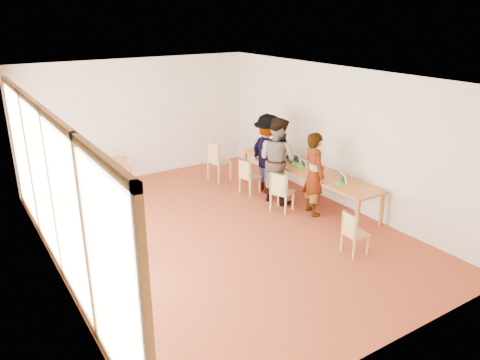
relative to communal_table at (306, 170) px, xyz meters
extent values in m
plane|color=#9C3F25|center=(-2.50, -0.43, -0.70)|extent=(8.00, 8.00, 0.00)
cube|color=white|center=(-2.50, 3.57, 0.80)|extent=(6.00, 0.10, 3.00)
cube|color=white|center=(-2.50, -4.43, 0.80)|extent=(6.00, 0.10, 3.00)
cube|color=white|center=(0.50, -0.43, 0.80)|extent=(0.10, 8.00, 3.00)
cube|color=white|center=(-5.46, -0.43, 0.80)|extent=(0.10, 8.00, 3.00)
cube|color=white|center=(-2.50, -0.43, 2.32)|extent=(6.00, 8.00, 0.04)
cube|color=#BA7029|center=(0.00, 0.00, 0.02)|extent=(0.80, 4.00, 0.05)
cube|color=#BA7029|center=(-0.34, -1.94, -0.35)|extent=(0.06, 0.06, 0.70)
cube|color=#BA7029|center=(-0.34, 1.94, -0.35)|extent=(0.06, 0.06, 0.70)
cube|color=#BA7029|center=(0.34, -1.94, -0.35)|extent=(0.06, 0.06, 0.70)
cube|color=#BA7029|center=(0.34, 1.94, -0.35)|extent=(0.06, 0.06, 0.70)
cube|color=#BA7029|center=(-3.63, 2.77, 0.02)|extent=(0.90, 0.90, 0.05)
cube|color=#BA7029|center=(-4.02, 2.38, -0.35)|extent=(0.05, 0.05, 0.70)
cube|color=#BA7029|center=(-4.02, 3.16, -0.35)|extent=(0.05, 0.05, 0.70)
cube|color=#BA7029|center=(-3.24, 2.38, -0.35)|extent=(0.05, 0.05, 0.70)
cube|color=#BA7029|center=(-3.24, 3.16, -0.35)|extent=(0.05, 0.05, 0.70)
cube|color=tan|center=(-0.91, -2.45, -0.32)|extent=(0.39, 0.39, 0.04)
cube|color=tan|center=(-1.08, -2.44, -0.11)|extent=(0.06, 0.37, 0.39)
cube|color=tan|center=(-0.83, -0.24, -0.28)|extent=(0.55, 0.55, 0.04)
cube|color=tan|center=(-1.00, -0.32, -0.04)|extent=(0.21, 0.39, 0.43)
cube|color=tan|center=(-0.82, 1.01, -0.31)|extent=(0.46, 0.46, 0.04)
cube|color=tan|center=(-0.99, 0.98, -0.09)|extent=(0.12, 0.38, 0.40)
cube|color=tan|center=(-0.97, 2.19, -0.22)|extent=(0.55, 0.55, 0.04)
cube|color=tan|center=(-1.18, 2.15, 0.05)|extent=(0.13, 0.47, 0.49)
cube|color=tan|center=(-4.68, -0.29, -0.22)|extent=(0.66, 0.66, 0.04)
cube|color=tan|center=(-4.51, -0.41, 0.05)|extent=(0.30, 0.42, 0.49)
imported|color=gray|center=(-0.38, -0.71, 0.18)|extent=(0.57, 0.73, 1.77)
imported|color=gray|center=(-0.59, 0.30, 0.26)|extent=(0.92, 1.08, 1.93)
imported|color=gray|center=(-0.42, 0.87, 0.23)|extent=(0.76, 1.24, 1.86)
cube|color=#55D62B|center=(-0.10, -1.16, 0.06)|extent=(0.27, 0.31, 0.03)
cube|color=white|center=(-0.01, -1.19, 0.16)|extent=(0.16, 0.25, 0.22)
cube|color=#55D62B|center=(-0.09, 0.07, 0.06)|extent=(0.20, 0.25, 0.02)
cube|color=white|center=(-0.01, 0.05, 0.14)|extent=(0.10, 0.21, 0.18)
cube|color=#55D62B|center=(-0.01, 0.42, 0.06)|extent=(0.20, 0.27, 0.03)
cube|color=white|center=(0.08, 0.41, 0.15)|extent=(0.10, 0.23, 0.21)
imported|color=yellow|center=(-0.11, 1.28, 0.09)|extent=(0.12, 0.12, 0.09)
cylinder|color=#127A32|center=(0.06, 0.68, 0.19)|extent=(0.07, 0.07, 0.28)
cylinder|color=silver|center=(-0.20, 1.37, 0.09)|extent=(0.07, 0.07, 0.09)
cylinder|color=white|center=(-0.26, -0.61, 0.08)|extent=(0.08, 0.08, 0.06)
cube|color=#F6419E|center=(-0.10, -1.04, 0.05)|extent=(0.05, 0.10, 0.01)
cube|color=black|center=(0.10, 0.63, 0.09)|extent=(0.16, 0.26, 0.09)
camera|label=1|loc=(-6.63, -7.57, 3.38)|focal=35.00mm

